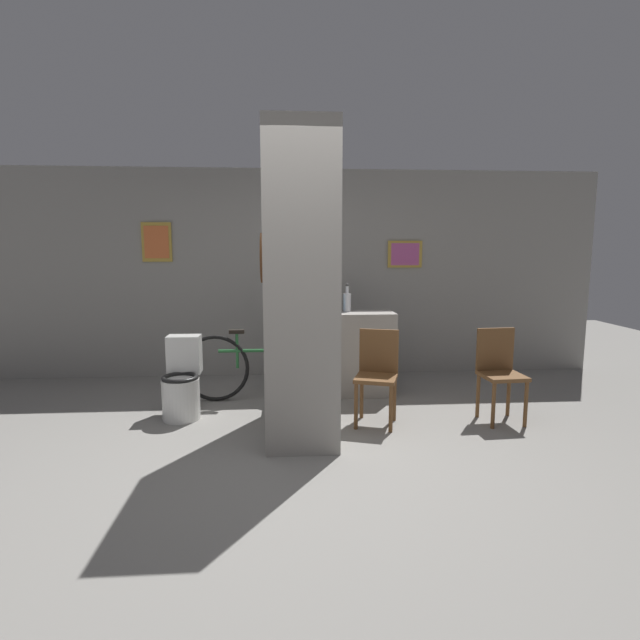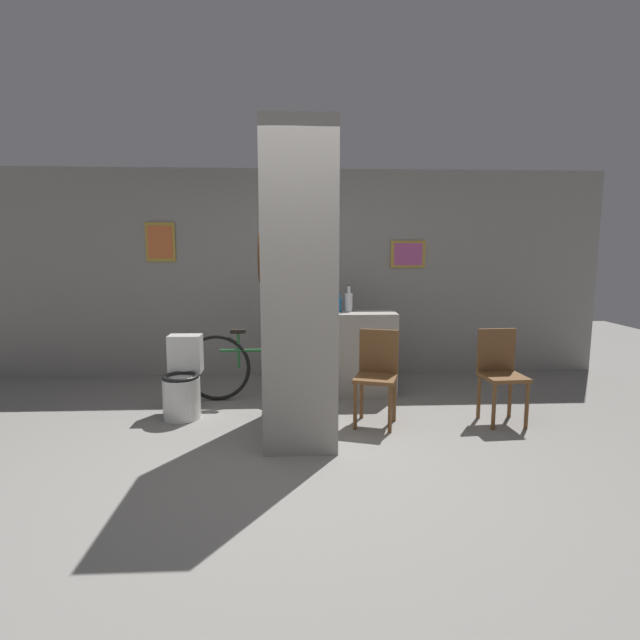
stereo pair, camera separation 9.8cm
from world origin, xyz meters
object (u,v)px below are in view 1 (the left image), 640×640
chair_by_doorway (499,370)px  bottle_tall (347,301)px  bicycle (260,366)px  toilet (182,384)px  chair_near_pillar (377,372)px

chair_by_doorway → bottle_tall: (-1.33, 1.02, 0.55)m
chair_by_doorway → bicycle: size_ratio=0.53×
toilet → chair_by_doorway: bearing=-5.7°
bicycle → bottle_tall: bearing=14.4°
bicycle → chair_near_pillar: bearing=-34.5°
chair_near_pillar → chair_by_doorway: same height
chair_by_doorway → bicycle: bearing=157.7°
chair_near_pillar → bicycle: bearing=163.6°
chair_by_doorway → bicycle: 2.42m
toilet → bottle_tall: bottle_tall is taller
chair_by_doorway → bottle_tall: bottle_tall is taller
toilet → bicycle: same height
toilet → bottle_tall: (1.69, 0.72, 0.71)m
chair_near_pillar → chair_by_doorway: size_ratio=1.00×
chair_by_doorway → bicycle: chair_by_doorway is taller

